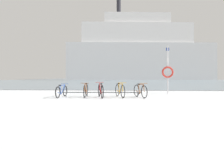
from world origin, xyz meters
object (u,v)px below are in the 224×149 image
bicycle_0 (62,91)px  bicycle_4 (140,91)px  bicycle_1 (86,91)px  ferry_ship (139,53)px  rescue_post (168,71)px  bicycle_3 (120,90)px  bicycle_2 (101,91)px

bicycle_0 → bicycle_4: size_ratio=1.11×
bicycle_1 → bicycle_4: bearing=1.2°
bicycle_1 → ferry_ship: ferry_ship is taller
rescue_post → bicycle_0: bearing=-158.7°
bicycle_3 → ferry_ship: (5.69, 60.35, 9.45)m
bicycle_2 → rescue_post: (4.27, 2.55, 1.17)m
bicycle_2 → bicycle_3: 1.10m
bicycle_2 → rescue_post: size_ratio=0.54×
bicycle_1 → bicycle_4: bicycle_1 is taller
bicycle_0 → bicycle_1: bicycle_1 is taller
rescue_post → ferry_ship: ferry_ship is taller
bicycle_1 → bicycle_3: bicycle_3 is taller
bicycle_0 → ferry_ship: ferry_ship is taller
bicycle_1 → bicycle_3: (1.95, 0.08, 0.01)m
bicycle_3 → bicycle_4: 1.14m
rescue_post → ferry_ship: 58.65m
bicycle_2 → bicycle_3: same height
ferry_ship → bicycle_4: bearing=-94.3°
bicycle_3 → rescue_post: 4.12m
bicycle_2 → bicycle_0: bearing=179.7°
bicycle_4 → bicycle_1: bearing=-178.8°
bicycle_0 → ferry_ship: 61.94m
rescue_post → ferry_ship: bearing=87.5°
bicycle_0 → bicycle_1: bearing=4.9°
ferry_ship → bicycle_0: bearing=-98.5°
bicycle_1 → ferry_ship: (7.64, 60.43, 9.46)m
bicycle_4 → rescue_post: (2.05, 2.35, 1.18)m
bicycle_0 → ferry_ship: bearing=81.5°
bicycle_0 → ferry_ship: size_ratio=0.03×
bicycle_0 → bicycle_4: bicycle_4 is taller
bicycle_0 → bicycle_4: (4.46, 0.18, 0.03)m
bicycle_3 → ferry_ship: ferry_ship is taller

